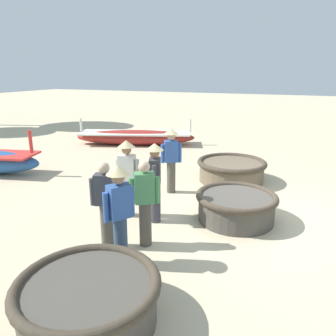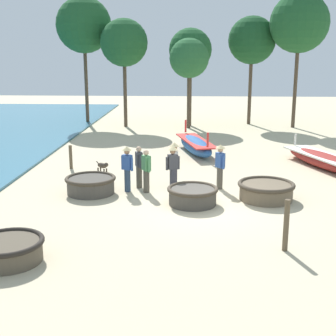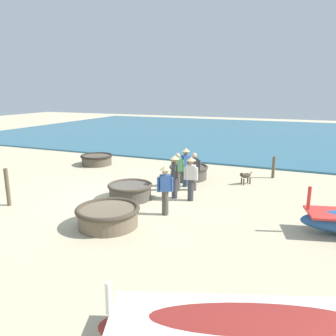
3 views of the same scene
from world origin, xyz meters
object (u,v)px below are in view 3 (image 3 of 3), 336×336
object	(u,v)px
fisherman_crouching	(175,174)
mooring_post_inland	(273,167)
coracle_front_right	(97,159)
mooring_post_mid_beach	(7,187)
fisherman_with_hat	(191,176)
fisherman_by_coracle	(178,171)
long_boat_ochre_hull	(255,331)
fisherman_standing_left	(194,170)
fisherman_standing_right	(186,165)
fisherman_hauling	(165,187)
coracle_beside_post	(108,215)
dog	(245,176)
coracle_far_left	(189,171)
coracle_upturned	(130,191)

from	to	relation	value
fisherman_crouching	mooring_post_inland	xyz separation A→B (m)	(-4.55, 3.18, -0.45)
coracle_front_right	mooring_post_mid_beach	size ratio (longest dim) A/B	1.29
fisherman_crouching	fisherman_with_hat	distance (m)	0.66
coracle_front_right	fisherman_by_coracle	distance (m)	6.54
long_boat_ochre_hull	mooring_post_inland	world-z (taller)	long_boat_ochre_hull
long_boat_ochre_hull	fisherman_standing_left	world-z (taller)	fisherman_standing_left
fisherman_by_coracle	fisherman_crouching	size ratio (longest dim) A/B	0.94
fisherman_with_hat	mooring_post_inland	world-z (taller)	fisherman_with_hat
fisherman_by_coracle	fisherman_standing_right	xyz separation A→B (m)	(-0.70, 0.09, 0.12)
fisherman_hauling	fisherman_standing_left	size ratio (longest dim) A/B	1.06
fisherman_crouching	fisherman_standing_right	world-z (taller)	same
fisherman_standing_right	coracle_beside_post	bearing A→B (deg)	-8.62
dog	fisherman_with_hat	bearing A→B (deg)	-26.64
coracle_far_left	fisherman_with_hat	world-z (taller)	fisherman_with_hat
coracle_upturned	fisherman_by_coracle	xyz separation A→B (m)	(-1.66, 1.29, 0.52)
coracle_front_right	fisherman_crouching	bearing A→B (deg)	58.65
fisherman_hauling	coracle_front_right	bearing A→B (deg)	-130.11
coracle_upturned	fisherman_crouching	size ratio (longest dim) A/B	1.02
long_boat_ochre_hull	fisherman_crouching	size ratio (longest dim) A/B	3.09
coracle_upturned	dog	xyz separation A→B (m)	(-3.68, 3.69, 0.05)
fisherman_hauling	fisherman_standing_left	bearing A→B (deg)	179.94
coracle_front_right	fisherman_standing_left	world-z (taller)	fisherman_standing_left
coracle_beside_post	fisherman_crouching	bearing A→B (deg)	164.66
fisherman_crouching	mooring_post_mid_beach	xyz separation A→B (m)	(3.06, -5.17, -0.28)
fisherman_by_coracle	fisherman_with_hat	xyz separation A→B (m)	(0.97, 0.90, 0.12)
fisherman_standing_right	mooring_post_mid_beach	distance (m)	6.88
coracle_front_right	fisherman_by_coracle	xyz separation A→B (m)	(2.80, 5.89, 0.53)
fisherman_hauling	long_boat_ochre_hull	bearing A→B (deg)	37.03
fisherman_hauling	mooring_post_inland	size ratio (longest dim) A/B	1.63
coracle_far_left	fisherman_by_coracle	distance (m)	2.06
coracle_beside_post	dog	bearing A→B (deg)	153.81
coracle_upturned	fisherman_crouching	distance (m)	1.81
coracle_beside_post	fisherman_by_coracle	distance (m)	4.25
fisherman_by_coracle	mooring_post_inland	bearing A→B (deg)	136.55
fisherman_standing_left	fisherman_hauling	bearing A→B (deg)	-0.06
fisherman_crouching	dog	size ratio (longest dim) A/B	2.90
mooring_post_inland	fisherman_crouching	bearing A→B (deg)	-34.96
dog	mooring_post_mid_beach	bearing A→B (deg)	-50.60
coracle_upturned	fisherman_standing_right	bearing A→B (deg)	149.58
fisherman_crouching	fisherman_standing_right	xyz separation A→B (m)	(-1.64, -0.15, 0.00)
long_boat_ochre_hull	coracle_far_left	bearing A→B (deg)	-154.97
fisherman_standing_right	mooring_post_mid_beach	world-z (taller)	fisherman_standing_right
coracle_upturned	fisherman_standing_left	world-z (taller)	fisherman_standing_left
dog	fisherman_by_coracle	bearing A→B (deg)	-49.85
fisherman_standing_right	dog	xyz separation A→B (m)	(-1.33, 2.31, -0.59)
coracle_far_left	fisherman_hauling	world-z (taller)	fisherman_hauling
coracle_front_right	coracle_beside_post	distance (m)	8.72
coracle_beside_post	mooring_post_inland	distance (m)	8.79
fisherman_with_hat	fisherman_by_coracle	bearing A→B (deg)	-137.33
long_boat_ochre_hull	fisherman_by_coracle	xyz separation A→B (m)	(-7.43, -4.19, 0.51)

